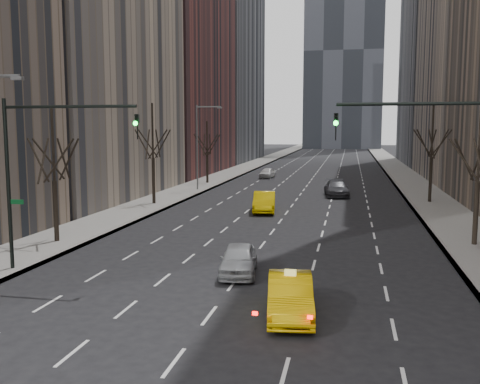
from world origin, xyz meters
The scene contains 18 objects.
sidewalk_left centered at (-12.25, 70.00, 0.07)m, with size 4.50×320.00×0.15m, color slate.
sidewalk_right centered at (12.25, 70.00, 0.07)m, with size 4.50×320.00×0.15m, color slate.
bld_left_far centered at (-21.50, 66.00, 22.00)m, with size 14.00×28.00×44.00m, color brown.
bld_left_deep centered at (-21.50, 96.00, 30.00)m, with size 14.00×30.00×60.00m, color slate.
bld_right_deep centered at (21.50, 95.00, 29.00)m, with size 14.00×30.00×58.00m, color slate.
tree_lw_b centered at (-12.00, 18.00, 3.72)m, with size 3.36×3.50×7.82m.
tree_lw_c centered at (-12.00, 34.00, 4.04)m, with size 3.36×3.50×8.74m.
tree_lw_d centered at (-12.00, 52.00, 3.56)m, with size 3.36×3.50×7.36m.
tree_rw_b centered at (12.00, 22.00, 3.72)m, with size 3.36×3.50×7.82m.
tree_rw_c centered at (12.00, 40.00, 4.04)m, with size 3.36×3.50×8.74m.
traffic_mast_left centered at (-9.11, 12.00, 5.49)m, with size 6.69×0.39×8.00m.
traffic_mast_right centered at (9.11, 12.00, 5.49)m, with size 6.69×0.39×8.00m.
streetlight_far centered at (-10.84, 45.00, 5.62)m, with size 2.83×0.22×9.00m.
taxi_sedan centered at (2.88, 8.60, 0.75)m, with size 1.59×4.55×1.50m, color #E6B304.
silver_sedan_ahead centered at (-0.09, 13.66, 0.70)m, with size 1.66×4.13×1.41m, color #95989C.
far_taxi centered at (-1.84, 32.12, 0.81)m, with size 1.71×4.91×1.62m, color yellow.
far_suv_grey centered at (3.62, 43.30, 0.77)m, with size 2.16×5.30×1.54m, color #333338.
far_car_white centered at (-6.02, 60.73, 0.69)m, with size 1.62×4.04×1.38m, color silver.
Camera 1 is at (4.91, -10.19, 6.85)m, focal length 40.00 mm.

